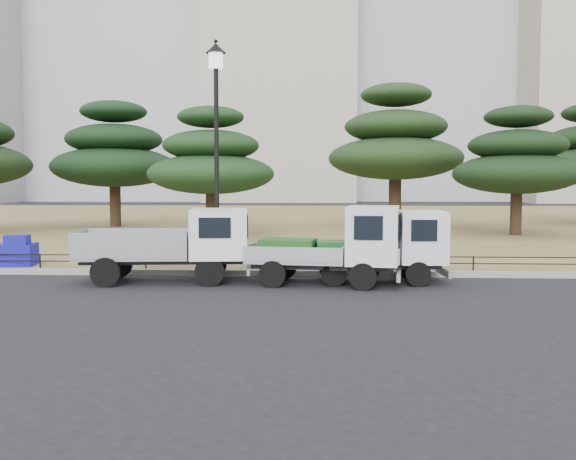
# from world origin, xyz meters

# --- Properties ---
(ground) EXTENTS (220.00, 220.00, 0.00)m
(ground) POSITION_xyz_m (0.00, 0.00, 0.00)
(ground) COLOR black
(lawn) EXTENTS (120.00, 56.00, 0.15)m
(lawn) POSITION_xyz_m (0.00, 30.60, 0.07)
(lawn) COLOR olive
(lawn) RESTS_ON ground
(curb) EXTENTS (120.00, 0.25, 0.16)m
(curb) POSITION_xyz_m (0.00, 2.60, 0.08)
(curb) COLOR gray
(curb) RESTS_ON ground
(truck_large) EXTENTS (4.43, 2.12, 1.87)m
(truck_large) POSITION_xyz_m (-2.87, 1.39, 1.04)
(truck_large) COLOR black
(truck_large) RESTS_ON ground
(truck_kei_front) EXTENTS (3.88, 2.07, 1.96)m
(truck_kei_front) POSITION_xyz_m (1.24, 1.11, 0.98)
(truck_kei_front) COLOR black
(truck_kei_front) RESTS_ON ground
(truck_kei_rear) EXTENTS (3.55, 1.66, 1.83)m
(truck_kei_rear) POSITION_xyz_m (2.51, 1.56, 0.91)
(truck_kei_rear) COLOR black
(truck_kei_rear) RESTS_ON ground
(street_lamp) EXTENTS (0.55, 0.55, 6.19)m
(street_lamp) POSITION_xyz_m (-2.02, 2.90, 4.33)
(street_lamp) COLOR black
(street_lamp) RESTS_ON lawn
(pipe_fence) EXTENTS (38.00, 0.04, 0.40)m
(pipe_fence) POSITION_xyz_m (0.00, 2.75, 0.44)
(pipe_fence) COLOR black
(pipe_fence) RESTS_ON lawn
(tarp_pile) EXTENTS (1.49, 1.19, 0.90)m
(tarp_pile) POSITION_xyz_m (-8.09, 3.30, 0.51)
(tarp_pile) COLOR #1714A2
(tarp_pile) RESTS_ON lawn
(pine_west_near) EXTENTS (7.00, 7.00, 7.00)m
(pine_west_near) POSITION_xyz_m (-10.63, 20.71, 4.19)
(pine_west_near) COLOR black
(pine_west_near) RESTS_ON lawn
(pine_center_left) EXTENTS (5.84, 5.84, 5.94)m
(pine_center_left) POSITION_xyz_m (-4.17, 14.71, 3.58)
(pine_center_left) COLOR black
(pine_center_left) RESTS_ON lawn
(pine_center_right) EXTENTS (7.52, 7.52, 7.98)m
(pine_center_right) POSITION_xyz_m (5.08, 21.66, 4.77)
(pine_center_right) COLOR black
(pine_center_right) RESTS_ON lawn
(pine_east_near) EXTENTS (5.93, 5.93, 5.99)m
(pine_east_near) POSITION_xyz_m (10.01, 15.69, 3.61)
(pine_east_near) COLOR black
(pine_east_near) RESTS_ON lawn
(tower_center_left) EXTENTS (22.00, 20.00, 55.00)m
(tower_center_left) POSITION_xyz_m (-5.00, 85.00, 27.50)
(tower_center_left) COLOR #AAA08C
(tower_center_left) RESTS_ON ground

